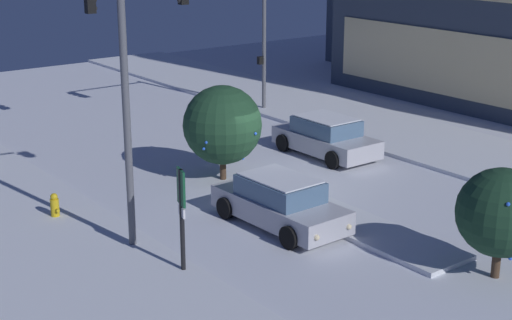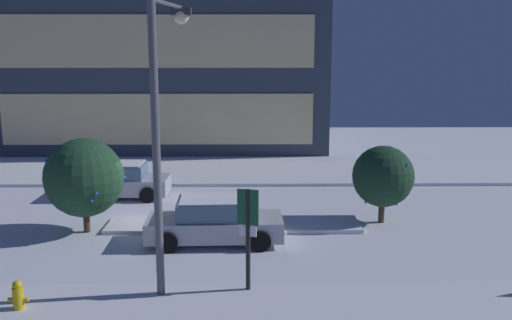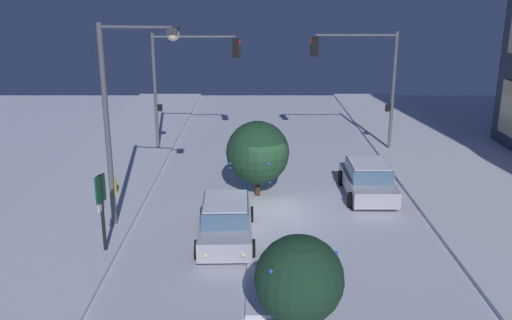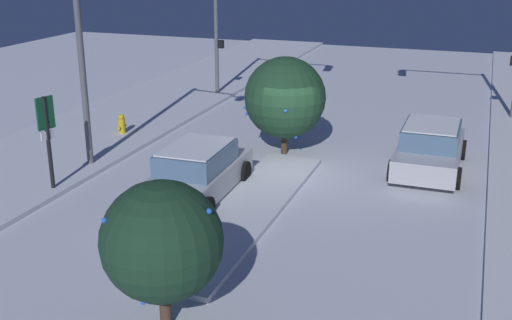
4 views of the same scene
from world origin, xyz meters
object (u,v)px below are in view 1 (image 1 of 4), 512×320
Objects in this scene: traffic_light_corner_far_left at (233,18)px; fire_hydrant at (55,207)px; parking_info_sign at (182,208)px; traffic_light_corner_near_left at (27,38)px; street_lamp_arched at (153,68)px; decorated_tree_left_of_median at (222,125)px; car_far at (326,137)px; car_near at (280,203)px; decorated_tree_median at (501,213)px.

traffic_light_corner_far_left is 7.61× the size of fire_hydrant.
parking_info_sign is (5.48, 1.05, 1.38)m from fire_hydrant.
street_lamp_arched is (10.74, -0.83, 0.51)m from traffic_light_corner_near_left.
traffic_light_corner_far_left is 1.97× the size of decorated_tree_left_of_median.
traffic_light_corner_far_left reaches higher than car_far.
street_lamp_arched reaches higher than parking_info_sign.
car_near is 6.43m from decorated_tree_median.
car_near is at bearing -160.39° from decorated_tree_median.
car_near and car_far have the same top height.
traffic_light_corner_near_left is at bearing 49.89° from car_far.
street_lamp_arched is 6.52m from decorated_tree_left_of_median.
traffic_light_corner_far_left reaches higher than car_near.
traffic_light_corner_near_left is at bearing 99.63° from parking_info_sign.
fire_hydrant is at bearing -88.72° from decorated_tree_left_of_median.
traffic_light_corner_far_left is at bearing 148.34° from car_near.
traffic_light_corner_far_left is 18.45m from decorated_tree_median.
parking_info_sign is at bearing -96.13° from traffic_light_corner_near_left.
car_near reaches higher than fire_hydrant.
car_near is 0.71× the size of traffic_light_corner_near_left.
traffic_light_corner_far_left is at bearing 65.58° from parking_info_sign.
car_near is 1.60× the size of decorated_tree_median.
decorated_tree_left_of_median is (-10.50, -0.99, 0.21)m from decorated_tree_median.
parking_info_sign is (12.83, -1.38, -2.61)m from traffic_light_corner_near_left.
car_near is 7.42m from car_far.
traffic_light_corner_near_left reaches higher than car_far.
traffic_light_corner_near_left is (-11.74, -2.64, 3.69)m from car_near.
decorated_tree_left_of_median reaches higher than car_near.
decorated_tree_median is at bearing -74.92° from traffic_light_corner_near_left.
parking_info_sign is (1.10, -4.02, 1.08)m from car_near.
parking_info_sign is at bearing -76.34° from car_near.
traffic_light_corner_far_left is 2.28× the size of decorated_tree_median.
traffic_light_corner_near_left is 8.71m from fire_hydrant.
street_lamp_arched reaches higher than car_near.
traffic_light_corner_far_left is at bearing 165.30° from decorated_tree_median.
parking_info_sign is at bearing 49.82° from traffic_light_corner_far_left.
decorated_tree_median is (10.36, 7.20, 1.31)m from fire_hydrant.
car_far is 11.19m from decorated_tree_median.
street_lamp_arched reaches higher than decorated_tree_left_of_median.
car_far is at bearing 29.00° from street_lamp_arched.
street_lamp_arched is at bearing -52.60° from decorated_tree_left_of_median.
decorated_tree_median is (5.98, 2.13, 1.02)m from car_near.
decorated_tree_median is at bearing 18.03° from car_near.
car_near is 12.59m from traffic_light_corner_near_left.
traffic_light_corner_near_left is at bearing 161.72° from fire_hydrant.
decorated_tree_median is 0.87× the size of decorated_tree_left_of_median.
decorated_tree_median is (17.65, -4.63, -2.72)m from traffic_light_corner_far_left.
traffic_light_corner_near_left is 2.30× the size of parking_info_sign.
car_far is 1.58× the size of parking_info_sign.
decorated_tree_median is at bearing 75.30° from traffic_light_corner_far_left.
traffic_light_corner_far_left is at bearing 121.64° from fire_hydrant.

